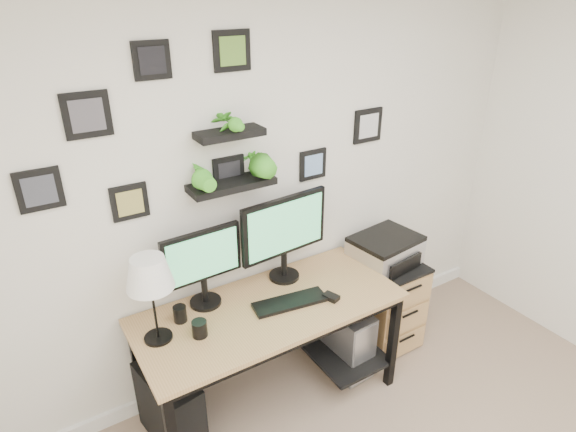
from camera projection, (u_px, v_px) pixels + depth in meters
room at (274, 349)px, 3.54m from camera, size 4.00×4.00×4.00m
desk at (273, 318)px, 2.96m from camera, size 1.60×0.70×0.75m
monitor_left at (203, 263)px, 2.76m from camera, size 0.48×0.20×0.49m
monitor_right at (285, 232)px, 2.99m from camera, size 0.61×0.21×0.57m
keyboard at (290, 302)px, 2.88m from camera, size 0.46×0.21×0.02m
mouse at (331, 297)px, 2.92m from camera, size 0.09×0.11×0.03m
table_lamp at (149, 275)px, 2.42m from camera, size 0.25×0.25×0.50m
mug at (200, 329)px, 2.60m from camera, size 0.08×0.08×0.09m
pen_cup at (180, 314)px, 2.71m from camera, size 0.08×0.08×0.10m
pc_tower_black at (170, 408)px, 2.81m from camera, size 0.29×0.51×0.48m
pc_tower_grey at (341, 336)px, 3.38m from camera, size 0.24×0.50×0.49m
file_cabinet at (384, 301)px, 3.60m from camera, size 0.43×0.53×0.67m
printer at (385, 250)px, 3.41m from camera, size 0.50×0.42×0.21m
wall_decor at (227, 148)px, 2.65m from camera, size 2.23×0.18×0.94m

